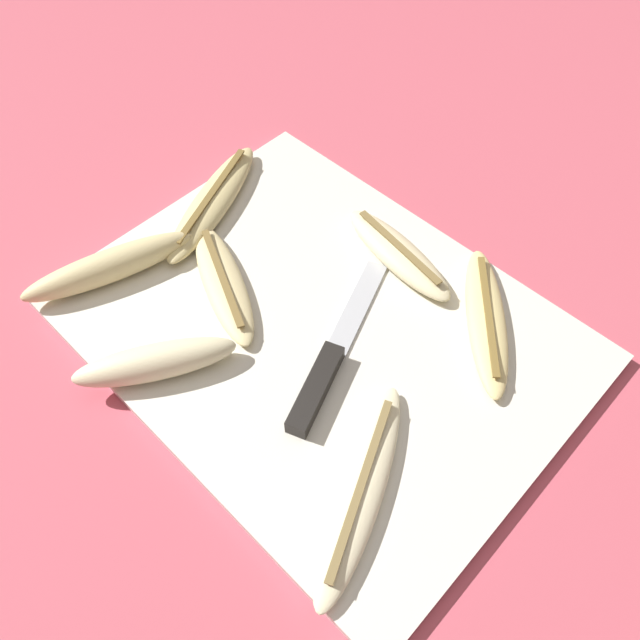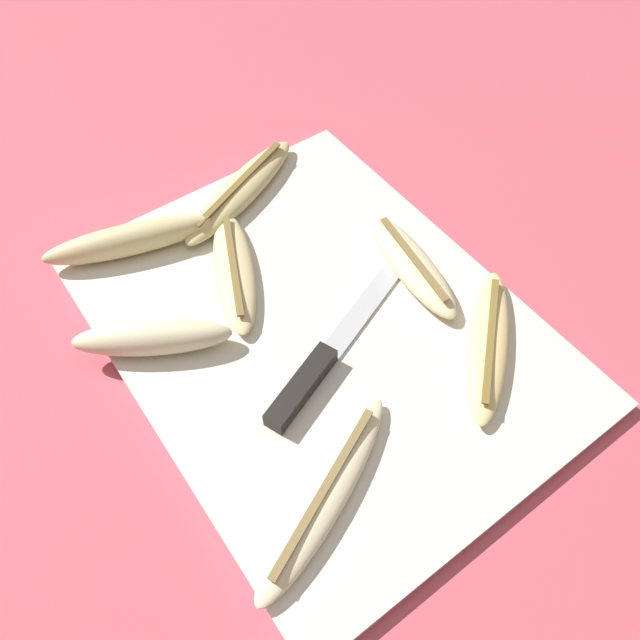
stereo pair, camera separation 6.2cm
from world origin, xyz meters
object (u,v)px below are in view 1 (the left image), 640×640
at_px(banana_bright_far, 360,489).
at_px(banana_spotted_left, 213,202).
at_px(knife, 324,372).
at_px(banana_mellow_near, 110,266).
at_px(banana_golden_short, 486,319).
at_px(banana_ripe_center, 223,282).
at_px(banana_cream_curved, 396,252).
at_px(banana_pale_long, 155,362).

relative_size(banana_bright_far, banana_spotted_left, 1.01).
xyz_separation_m(knife, banana_mellow_near, (-0.24, -0.07, 0.01)).
bearing_deg(banana_mellow_near, banana_golden_short, 34.97).
distance_m(knife, banana_mellow_near, 0.25).
bearing_deg(banana_mellow_near, banana_ripe_center, 36.88).
height_order(banana_cream_curved, banana_spotted_left, same).
distance_m(banana_mellow_near, banana_cream_curved, 0.30).
relative_size(banana_ripe_center, banana_spotted_left, 0.85).
bearing_deg(banana_cream_curved, banana_ripe_center, -123.55).
height_order(banana_cream_curved, banana_pale_long, banana_pale_long).
xyz_separation_m(banana_cream_curved, banana_pale_long, (-0.07, -0.26, 0.01)).
relative_size(banana_bright_far, banana_cream_curved, 1.26).
bearing_deg(banana_ripe_center, knife, -1.29).
xyz_separation_m(banana_bright_far, banana_ripe_center, (-0.25, 0.06, -0.00)).
bearing_deg(banana_cream_curved, knife, -73.73).
relative_size(banana_golden_short, banana_mellow_near, 0.87).
xyz_separation_m(banana_ripe_center, banana_pale_long, (0.03, -0.11, 0.01)).
bearing_deg(banana_golden_short, banana_mellow_near, -145.03).
bearing_deg(banana_spotted_left, banana_pale_long, -54.02).
bearing_deg(banana_bright_far, banana_ripe_center, 165.41).
bearing_deg(banana_golden_short, banana_cream_curved, 178.20).
distance_m(banana_bright_far, banana_cream_curved, 0.26).
bearing_deg(banana_pale_long, banana_spotted_left, 125.98).
bearing_deg(banana_pale_long, banana_golden_short, 53.88).
distance_m(banana_bright_far, banana_golden_short, 0.22).
height_order(banana_ripe_center, banana_spotted_left, banana_spotted_left).
bearing_deg(banana_spotted_left, banana_mellow_near, -89.58).
bearing_deg(banana_bright_far, banana_cream_curved, 123.74).
relative_size(banana_mellow_near, banana_pale_long, 1.25).
height_order(banana_golden_short, banana_mellow_near, banana_mellow_near).
bearing_deg(banana_ripe_center, banana_pale_long, -73.53).
distance_m(knife, banana_golden_short, 0.17).
distance_m(banana_golden_short, banana_ripe_center, 0.27).
xyz_separation_m(banana_mellow_near, banana_cream_curved, (0.20, 0.23, -0.01)).
height_order(knife, banana_spotted_left, banana_spotted_left).
relative_size(knife, banana_cream_curved, 1.30).
bearing_deg(banana_pale_long, banana_cream_curved, 75.15).
relative_size(banana_mellow_near, banana_spotted_left, 0.93).
xyz_separation_m(banana_bright_far, banana_spotted_left, (-0.35, 0.13, 0.00)).
xyz_separation_m(banana_golden_short, banana_cream_curved, (-0.12, 0.00, 0.00)).
bearing_deg(banana_golden_short, banana_spotted_left, -165.39).
bearing_deg(banana_bright_far, banana_mellow_near, -178.89).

